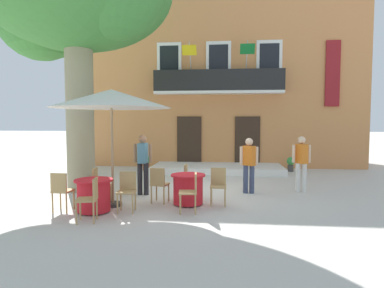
{
  "coord_description": "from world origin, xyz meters",
  "views": [
    {
      "loc": [
        0.83,
        -9.87,
        2.07
      ],
      "look_at": [
        -0.3,
        1.46,
        1.3
      ],
      "focal_mm": 30.93,
      "sensor_mm": 36.0,
      "label": 1
    }
  ],
  "objects_px": {
    "cafe_chair_near_tree_1": "(218,183)",
    "cafe_chair_near_tree_2": "(190,178)",
    "cafe_chair_middle_0": "(61,189)",
    "pedestrian_near_entrance": "(249,162)",
    "cafe_umbrella": "(111,99)",
    "cafe_chair_middle_1": "(90,197)",
    "ground_planter_right": "(291,163)",
    "cafe_chair_near_tree_0": "(191,190)",
    "cafe_table_near_tree": "(188,189)",
    "pedestrian_mid_plaza": "(301,161)",
    "ground_planter_left": "(146,162)",
    "cafe_chair_middle_2": "(127,189)",
    "cafe_chair_near_tree_3": "(159,183)",
    "cafe_table_middle": "(94,195)",
    "cafe_chair_middle_3": "(99,183)",
    "pedestrian_by_tree": "(143,161)"
  },
  "relations": [
    {
      "from": "cafe_chair_near_tree_1",
      "to": "cafe_chair_near_tree_2",
      "type": "bearing_deg",
      "value": 139.73
    },
    {
      "from": "cafe_chair_middle_0",
      "to": "pedestrian_near_entrance",
      "type": "xyz_separation_m",
      "value": [
        4.42,
        2.44,
        0.37
      ]
    },
    {
      "from": "cafe_chair_near_tree_2",
      "to": "cafe_umbrella",
      "type": "bearing_deg",
      "value": -148.86
    },
    {
      "from": "cafe_chair_middle_1",
      "to": "ground_planter_right",
      "type": "height_order",
      "value": "cafe_chair_middle_1"
    },
    {
      "from": "cafe_chair_near_tree_1",
      "to": "cafe_chair_near_tree_0",
      "type": "bearing_deg",
      "value": -126.06
    },
    {
      "from": "cafe_table_near_tree",
      "to": "cafe_chair_middle_1",
      "type": "relative_size",
      "value": 0.95
    },
    {
      "from": "pedestrian_mid_plaza",
      "to": "cafe_chair_middle_0",
      "type": "bearing_deg",
      "value": -155.25
    },
    {
      "from": "cafe_chair_near_tree_2",
      "to": "ground_planter_left",
      "type": "bearing_deg",
      "value": 116.26
    },
    {
      "from": "cafe_chair_near_tree_1",
      "to": "cafe_chair_middle_2",
      "type": "height_order",
      "value": "same"
    },
    {
      "from": "cafe_chair_near_tree_3",
      "to": "cafe_table_middle",
      "type": "xyz_separation_m",
      "value": [
        -1.32,
        -0.97,
        -0.14
      ]
    },
    {
      "from": "cafe_chair_near_tree_3",
      "to": "pedestrian_mid_plaza",
      "type": "relative_size",
      "value": 0.55
    },
    {
      "from": "cafe_chair_near_tree_0",
      "to": "pedestrian_near_entrance",
      "type": "distance_m",
      "value": 2.68
    },
    {
      "from": "cafe_chair_near_tree_0",
      "to": "cafe_chair_middle_0",
      "type": "bearing_deg",
      "value": -175.84
    },
    {
      "from": "cafe_chair_middle_1",
      "to": "cafe_chair_middle_2",
      "type": "bearing_deg",
      "value": 58.95
    },
    {
      "from": "pedestrian_near_entrance",
      "to": "cafe_chair_middle_3",
      "type": "bearing_deg",
      "value": -156.58
    },
    {
      "from": "cafe_chair_middle_0",
      "to": "ground_planter_left",
      "type": "relative_size",
      "value": 1.41
    },
    {
      "from": "cafe_chair_near_tree_1",
      "to": "pedestrian_mid_plaza",
      "type": "height_order",
      "value": "pedestrian_mid_plaza"
    },
    {
      "from": "ground_planter_right",
      "to": "pedestrian_by_tree",
      "type": "distance_m",
      "value": 7.02
    },
    {
      "from": "cafe_table_middle",
      "to": "cafe_table_near_tree",
      "type": "bearing_deg",
      "value": 23.77
    },
    {
      "from": "cafe_chair_near_tree_1",
      "to": "cafe_chair_middle_3",
      "type": "height_order",
      "value": "same"
    },
    {
      "from": "cafe_table_near_tree",
      "to": "ground_planter_left",
      "type": "bearing_deg",
      "value": 113.48
    },
    {
      "from": "cafe_chair_middle_0",
      "to": "ground_planter_right",
      "type": "height_order",
      "value": "cafe_chair_middle_0"
    },
    {
      "from": "cafe_table_near_tree",
      "to": "pedestrian_mid_plaza",
      "type": "bearing_deg",
      "value": 29.74
    },
    {
      "from": "cafe_umbrella",
      "to": "pedestrian_near_entrance",
      "type": "bearing_deg",
      "value": 27.82
    },
    {
      "from": "ground_planter_left",
      "to": "cafe_chair_near_tree_0",
      "type": "bearing_deg",
      "value": -67.81
    },
    {
      "from": "cafe_chair_near_tree_1",
      "to": "cafe_umbrella",
      "type": "distance_m",
      "value": 3.33
    },
    {
      "from": "cafe_table_near_tree",
      "to": "cafe_chair_middle_3",
      "type": "distance_m",
      "value": 2.24
    },
    {
      "from": "cafe_chair_middle_3",
      "to": "ground_planter_right",
      "type": "bearing_deg",
      "value": 45.79
    },
    {
      "from": "cafe_chair_near_tree_0",
      "to": "pedestrian_by_tree",
      "type": "xyz_separation_m",
      "value": [
        -1.55,
        1.71,
        0.43
      ]
    },
    {
      "from": "cafe_chair_middle_3",
      "to": "pedestrian_mid_plaza",
      "type": "distance_m",
      "value": 5.73
    },
    {
      "from": "cafe_table_near_tree",
      "to": "ground_planter_left",
      "type": "distance_m",
      "value": 6.08
    },
    {
      "from": "cafe_chair_near_tree_2",
      "to": "ground_planter_left",
      "type": "xyz_separation_m",
      "value": [
        -2.38,
        4.83,
        -0.17
      ]
    },
    {
      "from": "cafe_chair_near_tree_1",
      "to": "cafe_chair_middle_0",
      "type": "xyz_separation_m",
      "value": [
        -3.57,
        -1.04,
        0.0
      ]
    },
    {
      "from": "cafe_table_near_tree",
      "to": "ground_planter_left",
      "type": "height_order",
      "value": "cafe_table_near_tree"
    },
    {
      "from": "cafe_chair_near_tree_0",
      "to": "cafe_umbrella",
      "type": "distance_m",
      "value": 2.9
    },
    {
      "from": "cafe_chair_middle_0",
      "to": "ground_planter_left",
      "type": "distance_m",
      "value": 6.55
    },
    {
      "from": "cafe_table_near_tree",
      "to": "pedestrian_near_entrance",
      "type": "xyz_separation_m",
      "value": [
        1.6,
        1.48,
        0.51
      ]
    },
    {
      "from": "cafe_table_middle",
      "to": "pedestrian_near_entrance",
      "type": "relative_size",
      "value": 0.54
    },
    {
      "from": "cafe_chair_near_tree_2",
      "to": "cafe_chair_middle_3",
      "type": "xyz_separation_m",
      "value": [
        -2.18,
        -0.93,
        0.0
      ]
    },
    {
      "from": "cafe_chair_middle_1",
      "to": "pedestrian_near_entrance",
      "type": "height_order",
      "value": "pedestrian_near_entrance"
    },
    {
      "from": "cafe_chair_near_tree_2",
      "to": "cafe_table_middle",
      "type": "bearing_deg",
      "value": -140.6
    },
    {
      "from": "cafe_chair_middle_2",
      "to": "ground_planter_right",
      "type": "relative_size",
      "value": 1.49
    },
    {
      "from": "cafe_chair_near_tree_1",
      "to": "cafe_table_middle",
      "type": "bearing_deg",
      "value": -160.6
    },
    {
      "from": "cafe_chair_near_tree_0",
      "to": "cafe_chair_middle_2",
      "type": "height_order",
      "value": "same"
    },
    {
      "from": "ground_planter_left",
      "to": "cafe_chair_middle_0",
      "type": "bearing_deg",
      "value": -93.48
    },
    {
      "from": "cafe_chair_middle_1",
      "to": "cafe_chair_near_tree_0",
      "type": "bearing_deg",
      "value": 24.07
    },
    {
      "from": "cafe_umbrella",
      "to": "pedestrian_by_tree",
      "type": "relative_size",
      "value": 1.71
    },
    {
      "from": "cafe_chair_near_tree_1",
      "to": "ground_planter_right",
      "type": "height_order",
      "value": "cafe_chair_near_tree_1"
    },
    {
      "from": "cafe_table_middle",
      "to": "cafe_chair_middle_2",
      "type": "relative_size",
      "value": 0.95
    },
    {
      "from": "cafe_chair_middle_3",
      "to": "cafe_chair_near_tree_1",
      "type": "bearing_deg",
      "value": 4.9
    }
  ]
}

